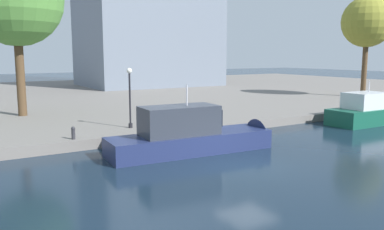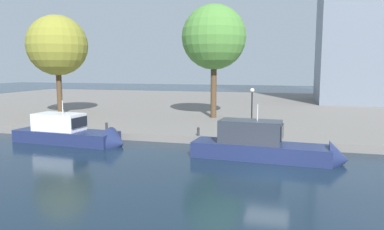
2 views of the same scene
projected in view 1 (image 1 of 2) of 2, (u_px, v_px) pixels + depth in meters
ground_plane at (248, 167)px, 19.39m from camera, size 220.00×220.00×0.00m
dock_promenade at (66, 97)px, 48.97m from camera, size 120.00×55.00×0.60m
motor_yacht_1 at (198, 138)px, 22.54m from camera, size 10.49×3.09×4.61m
motor_yacht_2 at (373, 114)px, 31.97m from camera, size 8.16×2.82×4.26m
mooring_bollard_0 at (73, 132)px, 22.93m from camera, size 0.23×0.23×0.75m
lamp_post at (130, 94)px, 26.28m from camera, size 0.36×0.36×3.95m
tree_1 at (366, 23)px, 45.04m from camera, size 5.68×5.68×11.31m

